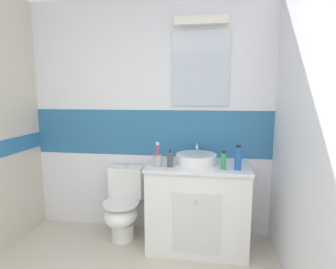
% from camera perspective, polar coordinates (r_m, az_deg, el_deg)
% --- Properties ---
extents(wall_back_tiled, '(3.20, 0.20, 2.50)m').
position_cam_1_polar(wall_back_tiled, '(2.92, -3.73, 3.60)').
color(wall_back_tiled, white).
rests_on(wall_back_tiled, ground_plane).
extents(vanity_cabinet, '(0.97, 0.59, 0.85)m').
position_cam_1_polar(vanity_cabinet, '(2.75, 6.33, -14.84)').
color(vanity_cabinet, white).
rests_on(vanity_cabinet, ground_plane).
extents(sink_basin, '(0.39, 0.43, 0.17)m').
position_cam_1_polar(sink_basin, '(2.60, 6.07, -5.12)').
color(sink_basin, white).
rests_on(sink_basin, vanity_cabinet).
extents(toilet, '(0.37, 0.50, 0.75)m').
position_cam_1_polar(toilet, '(2.93, -9.61, -14.91)').
color(toilet, white).
rests_on(toilet, ground_plane).
extents(toothbrush_cup, '(0.07, 0.07, 0.23)m').
position_cam_1_polar(toothbrush_cup, '(2.49, -2.15, -5.47)').
color(toothbrush_cup, '#B2ADA3').
rests_on(toothbrush_cup, vanity_cabinet).
extents(soap_dispenser, '(0.06, 0.06, 0.17)m').
position_cam_1_polar(soap_dispenser, '(2.47, 0.45, -5.43)').
color(soap_dispenser, '#4C4C51').
rests_on(soap_dispenser, vanity_cabinet).
extents(deodorant_spray_can, '(0.04, 0.04, 0.17)m').
position_cam_1_polar(deodorant_spray_can, '(2.43, 11.82, -5.54)').
color(deodorant_spray_can, green).
rests_on(deodorant_spray_can, vanity_cabinet).
extents(shampoo_bottle_tall, '(0.06, 0.06, 0.23)m').
position_cam_1_polar(shampoo_bottle_tall, '(2.44, 14.83, -4.90)').
color(shampoo_bottle_tall, '#2659B2').
rests_on(shampoo_bottle_tall, vanity_cabinet).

